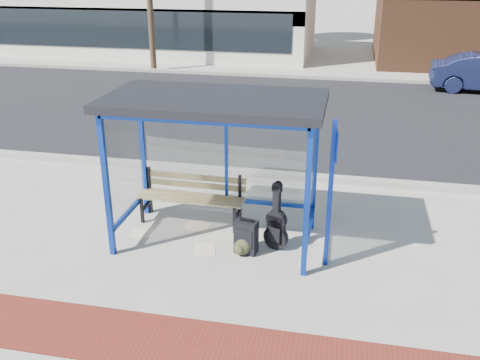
% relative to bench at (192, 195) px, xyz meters
% --- Properties ---
extents(ground, '(120.00, 120.00, 0.00)m').
position_rel_bench_xyz_m(ground, '(0.60, -0.61, -0.50)').
color(ground, '#B2ADA0').
rests_on(ground, ground).
extents(brick_paver_strip, '(60.00, 1.00, 0.01)m').
position_rel_bench_xyz_m(brick_paver_strip, '(0.60, -3.21, -0.50)').
color(brick_paver_strip, maroon).
rests_on(brick_paver_strip, ground).
extents(curb_near, '(60.00, 0.25, 0.12)m').
position_rel_bench_xyz_m(curb_near, '(0.60, 2.29, -0.44)').
color(curb_near, gray).
rests_on(curb_near, ground).
extents(street_asphalt, '(60.00, 10.00, 0.00)m').
position_rel_bench_xyz_m(street_asphalt, '(0.60, 7.39, -0.50)').
color(street_asphalt, black).
rests_on(street_asphalt, ground).
extents(curb_far, '(60.00, 0.25, 0.12)m').
position_rel_bench_xyz_m(curb_far, '(0.60, 12.49, -0.44)').
color(curb_far, gray).
rests_on(curb_far, ground).
extents(far_sidewalk, '(60.00, 4.00, 0.01)m').
position_rel_bench_xyz_m(far_sidewalk, '(0.60, 14.39, -0.50)').
color(far_sidewalk, '#B2ADA0').
rests_on(far_sidewalk, ground).
extents(bus_shelter, '(3.30, 1.80, 2.42)m').
position_rel_bench_xyz_m(bus_shelter, '(0.60, -0.54, 1.57)').
color(bus_shelter, '#0D2E95').
rests_on(bus_shelter, ground).
extents(storefront_white, '(18.00, 6.04, 4.00)m').
position_rel_bench_xyz_m(storefront_white, '(-8.40, 17.37, 1.50)').
color(storefront_white, silver).
rests_on(storefront_white, ground).
extents(bench, '(1.89, 0.50, 0.89)m').
position_rel_bench_xyz_m(bench, '(0.00, 0.00, 0.00)').
color(bench, black).
rests_on(bench, ground).
extents(guitar_bag, '(0.41, 0.24, 1.09)m').
position_rel_bench_xyz_m(guitar_bag, '(1.59, -0.67, -0.10)').
color(guitar_bag, black).
rests_on(guitar_bag, ground).
extents(suitcase, '(0.38, 0.28, 0.60)m').
position_rel_bench_xyz_m(suitcase, '(1.15, -0.91, -0.22)').
color(suitcase, black).
rests_on(suitcase, ground).
extents(backpack, '(0.35, 0.33, 0.34)m').
position_rel_bench_xyz_m(backpack, '(1.10, -0.98, -0.34)').
color(backpack, '#31321C').
rests_on(backpack, ground).
extents(sign_post, '(0.10, 0.29, 2.29)m').
position_rel_bench_xyz_m(sign_post, '(2.41, -1.01, 0.79)').
color(sign_post, '#0D2695').
rests_on(sign_post, ground).
extents(newspaper_a, '(0.45, 0.38, 0.01)m').
position_rel_bench_xyz_m(newspaper_a, '(-0.70, -0.63, -0.50)').
color(newspaper_a, white).
rests_on(newspaper_a, ground).
extents(newspaper_b, '(0.42, 0.49, 0.01)m').
position_rel_bench_xyz_m(newspaper_b, '(0.49, -0.96, -0.50)').
color(newspaper_b, white).
rests_on(newspaper_b, ground).
extents(newspaper_c, '(0.47, 0.39, 0.01)m').
position_rel_bench_xyz_m(newspaper_c, '(0.16, -0.21, -0.50)').
color(newspaper_c, white).
rests_on(newspaper_c, ground).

